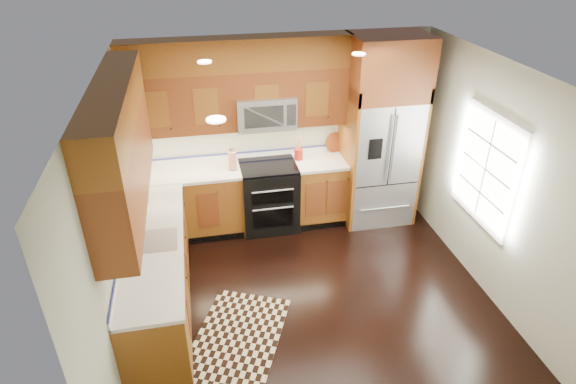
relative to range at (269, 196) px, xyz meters
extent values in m
plane|color=black|center=(0.25, -1.67, -0.47)|extent=(4.00, 4.00, 0.00)
cube|color=beige|center=(0.25, 0.33, 0.83)|extent=(4.00, 0.02, 2.60)
cube|color=beige|center=(-1.75, -1.67, 0.83)|extent=(0.02, 4.00, 2.60)
cube|color=beige|center=(2.25, -1.67, 0.83)|extent=(0.02, 4.00, 2.60)
cube|color=white|center=(2.23, -1.47, 0.93)|extent=(0.04, 1.10, 1.30)
cube|color=white|center=(2.22, -1.47, 0.93)|extent=(0.02, 0.95, 1.15)
cube|color=brown|center=(-1.06, 0.03, -0.02)|extent=(1.37, 0.60, 0.90)
cube|color=brown|center=(0.74, 0.03, -0.02)|extent=(0.72, 0.60, 0.90)
cube|color=brown|center=(-1.45, -1.47, -0.02)|extent=(0.60, 2.40, 0.90)
cube|color=white|center=(-0.32, 0.03, 0.45)|extent=(2.85, 0.62, 0.04)
cube|color=white|center=(-1.45, -1.47, 0.45)|extent=(0.62, 2.40, 0.04)
cube|color=brown|center=(-0.32, 0.17, 1.36)|extent=(2.85, 0.33, 0.75)
cube|color=brown|center=(-1.58, -1.47, 1.36)|extent=(0.33, 2.40, 0.75)
cube|color=brown|center=(-0.32, 0.17, 1.93)|extent=(2.85, 0.33, 0.40)
cube|color=brown|center=(-1.58, -1.47, 1.93)|extent=(0.33, 2.40, 0.40)
cube|color=black|center=(0.00, 0.00, -0.01)|extent=(0.76, 0.64, 0.92)
cube|color=black|center=(0.00, 0.00, 0.47)|extent=(0.76, 0.60, 0.02)
cube|color=black|center=(0.00, -0.31, 0.15)|extent=(0.55, 0.01, 0.18)
cube|color=black|center=(0.00, -0.31, -0.17)|extent=(0.55, 0.01, 0.28)
cylinder|color=#B2B2B7|center=(0.00, -0.34, 0.27)|extent=(0.55, 0.02, 0.02)
cylinder|color=#B2B2B7|center=(0.00, -0.34, 0.00)|extent=(0.55, 0.02, 0.02)
cube|color=#B2B2B7|center=(0.00, 0.13, 1.19)|extent=(0.76, 0.40, 0.42)
cube|color=black|center=(-0.05, -0.06, 1.19)|extent=(0.50, 0.01, 0.28)
cube|color=#B2B2B7|center=(1.55, -0.04, 0.43)|extent=(0.90, 0.74, 1.80)
cube|color=black|center=(1.55, -0.41, 0.78)|extent=(0.01, 0.01, 1.08)
cube|color=black|center=(1.33, -0.41, 0.78)|extent=(0.18, 0.01, 0.28)
cube|color=brown|center=(1.08, -0.04, 0.53)|extent=(0.04, 0.74, 2.00)
cube|color=brown|center=(2.02, -0.04, 0.53)|extent=(0.04, 0.74, 2.00)
cube|color=brown|center=(1.55, -0.04, 1.73)|extent=(0.98, 0.74, 0.80)
cube|color=#B2B2B7|center=(-1.45, -1.47, 0.48)|extent=(0.50, 0.42, 0.02)
cylinder|color=#B2B2B7|center=(-1.65, -1.25, 0.61)|extent=(0.02, 0.02, 0.28)
torus|color=#B2B2B7|center=(-1.65, -1.33, 0.75)|extent=(0.18, 0.02, 0.18)
cube|color=black|center=(-0.70, -2.10, -0.46)|extent=(1.35, 1.64, 0.01)
cube|color=tan|center=(-0.47, 0.03, 0.58)|extent=(0.11, 0.15, 0.23)
cylinder|color=maroon|center=(0.44, 0.11, 0.55)|extent=(0.15, 0.15, 0.16)
cylinder|color=brown|center=(1.00, 0.27, 0.48)|extent=(0.33, 0.33, 0.02)
camera|label=1|loc=(-0.89, -5.70, 3.36)|focal=30.00mm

